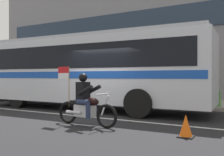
# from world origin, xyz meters

# --- Properties ---
(ground_plane) EXTENTS (60.00, 60.00, 0.00)m
(ground_plane) POSITION_xyz_m (0.00, 0.00, 0.00)
(ground_plane) COLOR black
(sidewalk_curb) EXTENTS (28.00, 3.80, 0.15)m
(sidewalk_curb) POSITION_xyz_m (0.00, 5.10, 0.07)
(sidewalk_curb) COLOR #A39E93
(sidewalk_curb) RESTS_ON ground_plane
(lane_center_stripe) EXTENTS (26.60, 0.14, 0.01)m
(lane_center_stripe) POSITION_xyz_m (0.00, -0.60, 0.00)
(lane_center_stripe) COLOR silver
(lane_center_stripe) RESTS_ON ground_plane
(transit_bus) EXTENTS (10.59, 2.93, 3.22)m
(transit_bus) POSITION_xyz_m (-1.32, 1.19, 1.88)
(transit_bus) COLOR silver
(transit_bus) RESTS_ON ground_plane
(motorcycle_with_rider) EXTENTS (2.20, 0.64, 1.78)m
(motorcycle_with_rider) POSITION_xyz_m (0.74, -1.99, 0.67)
(motorcycle_with_rider) COLOR black
(motorcycle_with_rider) RESTS_ON ground_plane
(fire_hydrant) EXTENTS (0.22, 0.30, 0.75)m
(fire_hydrant) POSITION_xyz_m (3.75, 3.70, 0.52)
(fire_hydrant) COLOR #4C8C3F
(fire_hydrant) RESTS_ON sidewalk_curb
(traffic_cone) EXTENTS (0.36, 0.36, 0.55)m
(traffic_cone) POSITION_xyz_m (3.68, -1.97, 0.26)
(traffic_cone) COLOR #EA590F
(traffic_cone) RESTS_ON ground_plane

